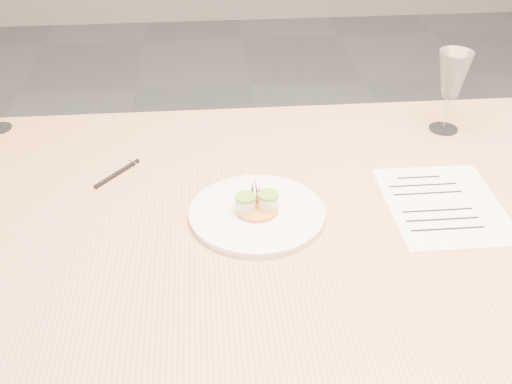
{
  "coord_description": "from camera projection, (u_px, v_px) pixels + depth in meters",
  "views": [
    {
      "loc": [
        -0.28,
        -1.11,
        1.54
      ],
      "look_at": [
        -0.18,
        0.0,
        0.8
      ],
      "focal_mm": 45.0,
      "sensor_mm": 36.0,
      "label": 1
    }
  ],
  "objects": [
    {
      "name": "dining_table",
      "position": [
        337.0,
        232.0,
        1.42
      ],
      "size": [
        2.4,
        1.0,
        0.75
      ],
      "color": "tan",
      "rests_on": "ground"
    },
    {
      "name": "dinner_plate",
      "position": [
        257.0,
        212.0,
        1.34
      ],
      "size": [
        0.29,
        0.29,
        0.07
      ],
      "rotation": [
        0.0,
        0.0,
        0.19
      ],
      "color": "white",
      "rests_on": "dining_table"
    },
    {
      "name": "recipe_sheet",
      "position": [
        444.0,
        204.0,
        1.39
      ],
      "size": [
        0.24,
        0.31,
        0.0
      ],
      "rotation": [
        0.0,
        0.0,
        0.0
      ],
      "color": "white",
      "rests_on": "dining_table"
    },
    {
      "name": "ballpoint_pen",
      "position": [
        117.0,
        173.0,
        1.49
      ],
      "size": [
        0.1,
        0.12,
        0.01
      ],
      "rotation": [
        0.0,
        0.0,
        0.89
      ],
      "color": "black",
      "rests_on": "dining_table"
    },
    {
      "name": "wine_glass_1",
      "position": [
        453.0,
        76.0,
        1.59
      ],
      "size": [
        0.09,
        0.09,
        0.21
      ],
      "color": "white",
      "rests_on": "dining_table"
    }
  ]
}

